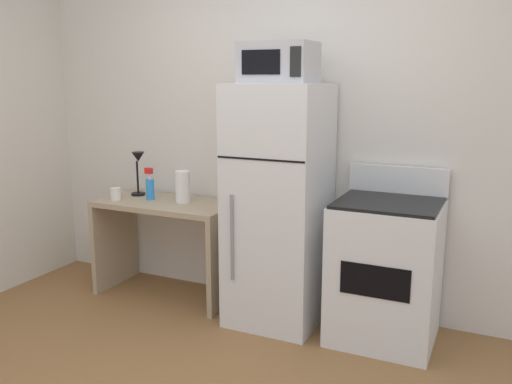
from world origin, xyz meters
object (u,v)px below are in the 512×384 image
desk_lamp (138,166)px  microwave (279,63)px  coffee_mug (116,194)px  oven_range (385,270)px  paper_towel_roll (183,187)px  spray_bottle (150,187)px  refrigerator (279,206)px  desk (167,231)px

desk_lamp → microwave: microwave is taller
coffee_mug → oven_range: (2.07, 0.10, -0.33)m
microwave → paper_towel_roll: bearing=173.7°
coffee_mug → spray_bottle: size_ratio=0.38×
desk_lamp → refrigerator: 1.28m
desk_lamp → coffee_mug: (-0.07, -0.20, -0.19)m
spray_bottle → oven_range: (1.83, -0.03, -0.38)m
spray_bottle → refrigerator: bearing=-2.2°
desk → spray_bottle: size_ratio=4.32×
refrigerator → coffee_mug: bearing=-176.4°
desk_lamp → refrigerator: size_ratio=0.22×
desk_lamp → spray_bottle: desk_lamp is taller
paper_towel_roll → microwave: 1.22m
desk → oven_range: size_ratio=0.98×
microwave → spray_bottle: bearing=176.7°
microwave → desk: bearing=176.2°
spray_bottle → coffee_mug: bearing=-151.5°
microwave → oven_range: size_ratio=0.42×
desk_lamp → spray_bottle: size_ratio=1.42×
refrigerator → oven_range: bearing=1.2°
desk → microwave: (0.95, -0.06, 1.25)m
oven_range → desk: bearing=179.1°
paper_towel_roll → spray_bottle: size_ratio=0.96×
desk_lamp → paper_towel_roll: size_ratio=1.47×
spray_bottle → paper_towel_roll: bearing=5.2°
desk_lamp → microwave: 1.49m
desk → paper_towel_roll: bearing=11.2°
desk_lamp → paper_towel_roll: bearing=-6.6°
desk → paper_towel_roll: (0.13, 0.03, 0.35)m
desk_lamp → microwave: size_ratio=0.77×
paper_towel_roll → refrigerator: 0.82m
oven_range → spray_bottle: bearing=179.1°
paper_towel_roll → oven_range: bearing=-2.0°
desk → spray_bottle: 0.36m
desk → spray_bottle: spray_bottle is taller
microwave → oven_range: 1.50m
desk_lamp → paper_towel_roll: (0.45, -0.05, -0.12)m
coffee_mug → refrigerator: bearing=3.6°
refrigerator → spray_bottle: bearing=177.8°
oven_range → coffee_mug: bearing=-177.3°
microwave → oven_range: bearing=2.8°
paper_towel_roll → oven_range: oven_range is taller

